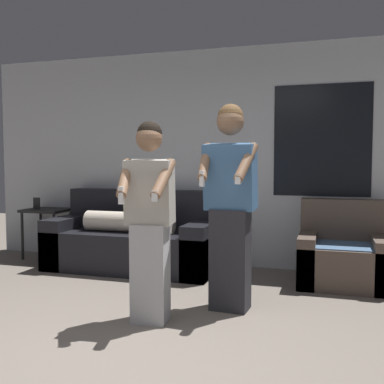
{
  "coord_description": "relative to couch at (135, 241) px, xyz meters",
  "views": [
    {
      "loc": [
        1.32,
        -2.44,
        1.3
      ],
      "look_at": [
        0.22,
        1.14,
        1.05
      ],
      "focal_mm": 42.0,
      "sensor_mm": 36.0,
      "label": 1
    }
  ],
  "objects": [
    {
      "name": "couch",
      "position": [
        0.0,
        0.0,
        0.0
      ],
      "size": [
        2.04,
        0.93,
        0.94
      ],
      "color": "black",
      "rests_on": "ground_plane"
    },
    {
      "name": "side_table",
      "position": [
        -1.39,
        0.2,
        0.24
      ],
      "size": [
        0.57,
        0.48,
        0.82
      ],
      "color": "black",
      "rests_on": "ground_plane"
    },
    {
      "name": "wall_back",
      "position": [
        0.97,
        0.5,
        1.02
      ],
      "size": [
        6.45,
        0.07,
        2.7
      ],
      "color": "silver",
      "rests_on": "ground_plane"
    },
    {
      "name": "person_right",
      "position": [
        1.44,
        -1.19,
        0.59
      ],
      "size": [
        0.5,
        0.5,
        1.8
      ],
      "color": "#28282D",
      "rests_on": "ground_plane"
    },
    {
      "name": "armchair",
      "position": [
        2.42,
        -0.01,
        -0.04
      ],
      "size": [
        0.91,
        0.81,
        0.89
      ],
      "color": "brown",
      "rests_on": "ground_plane"
    },
    {
      "name": "ground_plane",
      "position": [
        0.95,
        -2.56,
        -0.33
      ],
      "size": [
        14.0,
        14.0,
        0.0
      ],
      "primitive_type": "plane",
      "color": "slate"
    },
    {
      "name": "person_left",
      "position": [
        0.89,
        -1.68,
        0.5
      ],
      "size": [
        0.44,
        0.49,
        1.62
      ],
      "color": "#B2B2B7",
      "rests_on": "ground_plane"
    }
  ]
}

